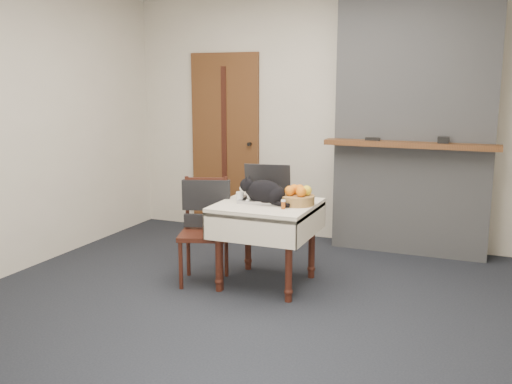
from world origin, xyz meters
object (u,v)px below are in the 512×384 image
(door, at_px, (225,142))
(fruit_basket, at_px, (298,197))
(side_table, at_px, (267,216))
(pill_bottle, at_px, (283,204))
(cat, at_px, (265,192))
(cream_jar, at_px, (240,197))
(laptop, at_px, (265,191))
(chair, at_px, (205,215))

(door, height_order, fruit_basket, door)
(side_table, xyz_separation_m, pill_bottle, (0.20, -0.15, 0.15))
(fruit_basket, bearing_deg, cat, -163.28)
(fruit_basket, bearing_deg, side_table, -169.67)
(side_table, bearing_deg, door, 125.63)
(cream_jar, distance_m, pill_bottle, 0.46)
(side_table, xyz_separation_m, cat, (-0.00, -0.03, 0.21))
(cream_jar, bearing_deg, side_table, 1.29)
(laptop, distance_m, cat, 0.16)
(laptop, relative_size, chair, 0.51)
(door, relative_size, pill_bottle, 27.31)
(cream_jar, height_order, fruit_basket, fruit_basket)
(pill_bottle, height_order, fruit_basket, fruit_basket)
(side_table, bearing_deg, cream_jar, -178.71)
(side_table, relative_size, cream_jar, 10.19)
(cat, relative_size, cream_jar, 6.08)
(cat, xyz_separation_m, pill_bottle, (0.20, -0.12, -0.06))
(side_table, xyz_separation_m, chair, (-0.53, -0.08, -0.02))
(laptop, distance_m, pill_bottle, 0.37)
(side_table, distance_m, fruit_basket, 0.31)
(chair, bearing_deg, pill_bottle, -24.16)
(laptop, relative_size, cream_jar, 5.87)
(pill_bottle, bearing_deg, cream_jar, 161.49)
(laptop, xyz_separation_m, cream_jar, (-0.18, -0.12, -0.04))
(door, xyz_separation_m, side_table, (1.14, -1.59, -0.41))
(laptop, distance_m, fruit_basket, 0.32)
(cat, distance_m, fruit_basket, 0.27)
(fruit_basket, bearing_deg, door, 132.00)
(laptop, relative_size, cat, 0.97)
(door, relative_size, cream_jar, 26.13)
(chair, bearing_deg, fruit_basket, -9.44)
(cat, height_order, chair, cat)
(door, xyz_separation_m, cream_jar, (0.90, -1.59, -0.26))
(pill_bottle, xyz_separation_m, fruit_basket, (0.05, 0.20, 0.03))
(chair, bearing_deg, door, 91.43)
(cat, relative_size, pill_bottle, 6.35)
(fruit_basket, height_order, chair, chair)
(laptop, bearing_deg, chair, -167.67)
(cat, bearing_deg, chair, -176.82)
(laptop, height_order, cat, laptop)
(laptop, relative_size, pill_bottle, 6.14)
(cream_jar, xyz_separation_m, fruit_basket, (0.49, 0.05, 0.03))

